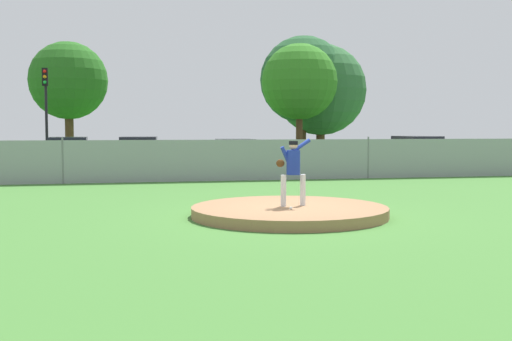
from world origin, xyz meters
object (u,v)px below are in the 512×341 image
Objects in this scene: parked_car_slate at (139,156)px; traffic_light_near at (46,101)px; parked_car_teal at (69,157)px; parked_car_burgundy at (235,156)px; baseball at (291,208)px; pitcher_youth at (293,166)px; parked_car_white at (417,154)px.

traffic_light_near is at bearing 136.63° from parked_car_slate.
parked_car_burgundy is at bearing 2.27° from parked_car_teal.
parked_car_teal is 0.83× the size of traffic_light_near.
parked_car_teal is at bearing 111.96° from baseball.
pitcher_youth is 0.37× the size of parked_car_teal.
pitcher_youth is at bearing 71.93° from baseball.
pitcher_youth is at bearing -125.93° from parked_car_white.
parked_car_white is at bearing -2.48° from parked_car_slate.
parked_car_white is (13.41, -0.58, -0.00)m from parked_car_slate.
baseball is 21.24m from traffic_light_near.
traffic_light_near reaches higher than parked_car_slate.
pitcher_youth is 0.34× the size of parked_car_slate.
baseball is 15.53m from parked_car_burgundy.
parked_car_teal is at bearing -71.78° from traffic_light_near.
parked_car_teal is 5.37m from traffic_light_near.
parked_car_white is at bearing 54.79° from baseball.
parked_car_slate is 6.79m from traffic_light_near.
traffic_light_near is (-7.80, 18.88, 2.29)m from pitcher_youth.
pitcher_youth reaches higher than parked_car_white.
pitcher_youth reaches higher than parked_car_teal.
traffic_light_near reaches higher than parked_car_teal.
parked_car_burgundy is 8.98m from parked_car_white.
parked_car_burgundy is (1.21, 14.76, -0.43)m from pitcher_youth.
baseball is 0.02× the size of parked_car_white.
parked_car_slate is at bearing 102.58° from pitcher_youth.
pitcher_youth reaches higher than baseball.
baseball is (-0.23, -0.70, -0.90)m from pitcher_youth.
parked_car_burgundy is (4.47, 0.17, -0.06)m from parked_car_slate.
traffic_light_near is at bearing 155.39° from parked_car_burgundy.
parked_car_teal is (-3.08, -0.13, -0.01)m from parked_car_slate.
parked_car_slate is at bearing 177.52° from parked_car_white.
parked_car_burgundy is at bearing 84.68° from baseball.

